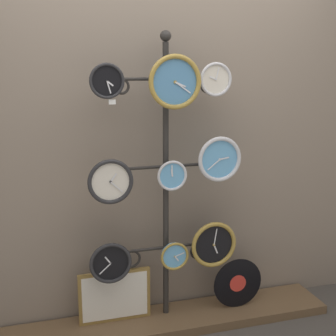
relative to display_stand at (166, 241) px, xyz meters
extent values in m
cube|color=gray|center=(0.00, 0.16, 0.83)|extent=(4.40, 0.04, 2.80)
cube|color=brown|center=(0.00, -0.06, -0.54)|extent=(2.20, 0.36, 0.06)
cylinder|color=#282623|center=(0.00, 0.00, -0.56)|extent=(0.43, 0.43, 0.02)
cylinder|color=#282623|center=(0.00, 0.00, 0.35)|extent=(0.04, 0.04, 1.81)
sphere|color=#282623|center=(0.00, 0.00, 1.29)|extent=(0.07, 0.07, 0.07)
cylinder|color=#282623|center=(-0.14, 0.00, 1.04)|extent=(0.27, 0.02, 0.02)
torus|color=#282623|center=(-0.27, 0.00, 1.00)|extent=(0.10, 0.02, 0.10)
cylinder|color=#282623|center=(0.14, 0.00, 1.04)|extent=(0.27, 0.02, 0.02)
torus|color=#282623|center=(0.27, 0.00, 1.00)|extent=(0.10, 0.02, 0.10)
cylinder|color=#282623|center=(-0.16, 0.00, 0.50)|extent=(0.32, 0.02, 0.02)
torus|color=#282623|center=(-0.32, 0.00, 0.46)|extent=(0.09, 0.02, 0.09)
cylinder|color=#282623|center=(0.16, 0.00, 0.50)|extent=(0.32, 0.02, 0.02)
torus|color=#282623|center=(0.32, 0.00, 0.46)|extent=(0.09, 0.02, 0.09)
cylinder|color=#282623|center=(-0.11, 0.00, -0.05)|extent=(0.23, 0.02, 0.02)
torus|color=#282623|center=(-0.23, 0.00, -0.10)|extent=(0.12, 0.02, 0.12)
cylinder|color=#282623|center=(0.11, 0.00, -0.05)|extent=(0.23, 0.02, 0.02)
torus|color=#282623|center=(0.23, 0.00, -0.10)|extent=(0.12, 0.02, 0.12)
cylinder|color=black|center=(-0.37, -0.09, 1.03)|extent=(0.18, 0.02, 0.18)
torus|color=#262628|center=(-0.37, -0.10, 1.03)|extent=(0.20, 0.02, 0.20)
cylinder|color=#262628|center=(-0.37, -0.10, 1.03)|extent=(0.01, 0.01, 0.01)
cube|color=silver|center=(-0.36, -0.10, 1.02)|extent=(0.04, 0.00, 0.03)
cube|color=silver|center=(-0.37, -0.10, 1.00)|extent=(0.03, 0.00, 0.07)
cylinder|color=#4C84B2|center=(0.02, -0.10, 1.03)|extent=(0.29, 0.02, 0.29)
torus|color=#A58438|center=(0.02, -0.12, 1.03)|extent=(0.32, 0.03, 0.32)
cylinder|color=#A58438|center=(0.02, -0.12, 1.03)|extent=(0.02, 0.01, 0.02)
cube|color=silver|center=(0.06, -0.12, 1.01)|extent=(0.07, 0.00, 0.04)
cube|color=silver|center=(0.07, -0.12, 0.99)|extent=(0.10, 0.00, 0.07)
cylinder|color=silver|center=(0.30, -0.07, 1.04)|extent=(0.19, 0.02, 0.19)
torus|color=silver|center=(0.30, -0.08, 1.04)|extent=(0.21, 0.02, 0.21)
cylinder|color=silver|center=(0.30, -0.08, 1.04)|extent=(0.01, 0.01, 0.01)
cube|color=silver|center=(0.27, -0.08, 1.05)|extent=(0.05, 0.00, 0.03)
cube|color=silver|center=(0.30, -0.08, 1.07)|extent=(0.02, 0.00, 0.07)
cylinder|color=silver|center=(-0.37, -0.09, 0.45)|extent=(0.25, 0.02, 0.25)
torus|color=#262628|center=(-0.37, -0.11, 0.45)|extent=(0.27, 0.02, 0.27)
cylinder|color=#262628|center=(-0.37, -0.11, 0.45)|extent=(0.01, 0.01, 0.01)
cube|color=silver|center=(-0.35, -0.11, 0.47)|extent=(0.04, 0.00, 0.05)
cube|color=silver|center=(-0.34, -0.11, 0.42)|extent=(0.08, 0.00, 0.07)
cylinder|color=#60A8DB|center=(0.02, -0.07, 0.45)|extent=(0.17, 0.02, 0.17)
torus|color=silver|center=(0.02, -0.09, 0.45)|extent=(0.19, 0.02, 0.19)
cylinder|color=silver|center=(0.02, -0.09, 0.45)|extent=(0.01, 0.01, 0.01)
cube|color=silver|center=(0.01, -0.09, 0.47)|extent=(0.01, 0.00, 0.04)
cube|color=silver|center=(0.02, -0.09, 0.49)|extent=(0.01, 0.00, 0.07)
cylinder|color=#60A8DB|center=(0.33, -0.08, 0.54)|extent=(0.26, 0.02, 0.26)
torus|color=silver|center=(0.33, -0.10, 0.54)|extent=(0.29, 0.03, 0.29)
cylinder|color=silver|center=(0.33, -0.10, 0.54)|extent=(0.02, 0.01, 0.02)
cube|color=silver|center=(0.36, -0.10, 0.55)|extent=(0.06, 0.00, 0.02)
cube|color=silver|center=(0.28, -0.10, 0.51)|extent=(0.09, 0.00, 0.07)
cylinder|color=black|center=(-0.38, -0.09, -0.07)|extent=(0.24, 0.02, 0.24)
torus|color=#262628|center=(-0.38, -0.10, -0.07)|extent=(0.26, 0.02, 0.26)
cylinder|color=#262628|center=(-0.38, -0.10, -0.07)|extent=(0.01, 0.01, 0.01)
cube|color=silver|center=(-0.40, -0.10, -0.04)|extent=(0.04, 0.00, 0.05)
cube|color=silver|center=(-0.42, -0.10, -0.10)|extent=(0.08, 0.00, 0.07)
cylinder|color=#60A8DB|center=(0.03, -0.07, -0.08)|extent=(0.17, 0.02, 0.17)
torus|color=#A58438|center=(0.03, -0.09, -0.08)|extent=(0.19, 0.02, 0.19)
cylinder|color=#A58438|center=(0.03, -0.09, -0.08)|extent=(0.01, 0.01, 0.01)
cube|color=silver|center=(0.05, -0.09, -0.10)|extent=(0.03, 0.00, 0.04)
cube|color=silver|center=(0.07, -0.09, -0.07)|extent=(0.07, 0.00, 0.03)
cylinder|color=black|center=(0.30, -0.07, -0.03)|extent=(0.28, 0.02, 0.28)
torus|color=#A58438|center=(0.30, -0.09, -0.03)|extent=(0.31, 0.03, 0.31)
cylinder|color=#A58438|center=(0.30, -0.09, -0.03)|extent=(0.02, 0.01, 0.02)
cube|color=silver|center=(0.32, -0.09, -0.06)|extent=(0.03, 0.00, 0.07)
cube|color=silver|center=(0.31, -0.09, 0.02)|extent=(0.02, 0.00, 0.11)
cylinder|color=black|center=(0.49, -0.07, -0.34)|extent=(0.35, 0.01, 0.35)
cylinder|color=red|center=(0.49, -0.07, -0.34)|extent=(0.12, 0.00, 0.12)
cube|color=olive|center=(-0.35, -0.01, -0.34)|extent=(0.47, 0.02, 0.35)
cube|color=white|center=(-0.35, -0.02, -0.34)|extent=(0.42, 0.00, 0.30)
cube|color=white|center=(-0.35, -0.10, 0.92)|extent=(0.04, 0.00, 0.03)
camera|label=1|loc=(-0.81, -2.77, 1.12)|focal=50.00mm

